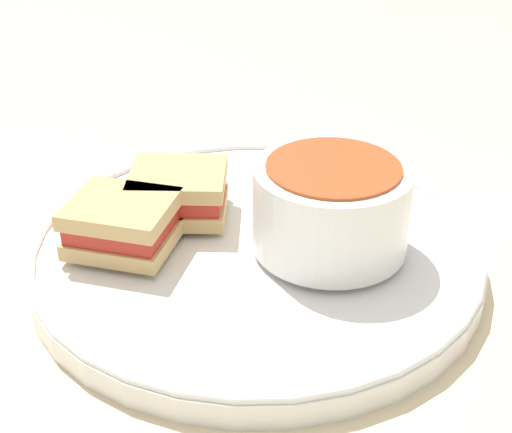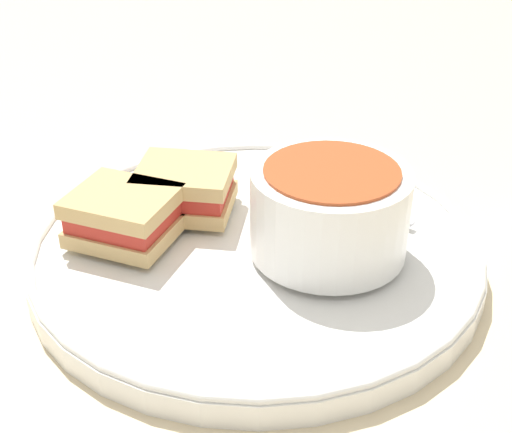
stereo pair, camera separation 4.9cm
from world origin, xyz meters
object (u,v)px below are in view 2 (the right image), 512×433
sandwich_half_near (185,188)px  sandwich_half_far (124,216)px  soup_bowl (330,210)px  spoon (310,183)px

sandwich_half_near → sandwich_half_far: same height
soup_bowl → sandwich_half_far: (-0.09, -0.11, -0.01)m
soup_bowl → sandwich_half_far: 0.14m
spoon → sandwich_half_near: size_ratio=1.30×
sandwich_half_near → soup_bowl: bearing=26.7°
soup_bowl → sandwich_half_near: bearing=-153.3°
soup_bowl → spoon: size_ratio=0.89×
sandwich_half_far → spoon: bearing=84.4°
soup_bowl → sandwich_half_near: size_ratio=1.16×
soup_bowl → sandwich_half_far: soup_bowl is taller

